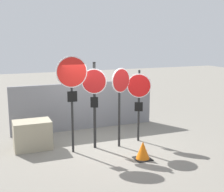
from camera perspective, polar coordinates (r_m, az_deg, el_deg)
ground_plane at (r=9.52m, az=-1.48°, el=-9.09°), size 40.00×40.00×0.00m
fence_back at (r=11.05m, az=-5.00°, el=-1.81°), size 5.13×0.12×1.66m
stop_sign_0 at (r=8.55m, az=-7.35°, el=2.64°), size 0.86×0.13×2.73m
stop_sign_1 at (r=8.91m, az=-3.26°, el=0.68°), size 0.67×0.33×2.54m
stop_sign_2 at (r=9.01m, az=1.55°, el=1.11°), size 0.66×0.30×2.36m
stop_sign_3 at (r=9.56m, az=4.95°, el=0.64°), size 0.67×0.37×2.24m
traffic_cone_0 at (r=8.51m, az=5.66°, el=-9.86°), size 0.44×0.44×0.50m
storage_crate at (r=9.44m, az=-14.35°, el=-6.91°), size 1.07×0.70×0.84m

